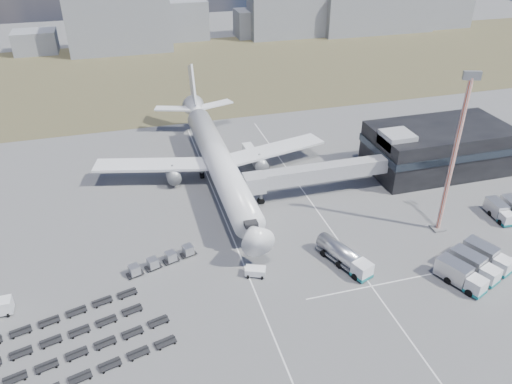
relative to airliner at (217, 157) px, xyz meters
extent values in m
plane|color=#565659|center=(0.00, -32.38, -5.29)|extent=(420.00, 420.00, 0.00)
cube|color=#4A462C|center=(0.00, 77.62, -5.29)|extent=(420.00, 90.00, 0.01)
cube|color=silver|center=(-2.00, -27.38, -5.29)|extent=(0.25, 110.00, 0.01)
cube|color=silver|center=(16.00, -27.38, -5.29)|extent=(0.25, 110.00, 0.01)
cube|color=silver|center=(25.00, -40.38, -5.29)|extent=(40.00, 0.25, 0.01)
cube|color=black|center=(48.00, -8.38, -0.29)|extent=(30.00, 16.00, 10.00)
cube|color=#262D38|center=(48.00, -8.38, 0.91)|extent=(30.40, 16.40, 1.60)
cube|color=#939399|center=(36.00, -10.38, 4.21)|extent=(6.00, 6.00, 3.00)
cube|color=#939399|center=(18.10, -11.88, -0.19)|extent=(29.80, 3.00, 3.00)
cube|color=#939399|center=(4.70, -12.38, -0.19)|extent=(4.00, 3.60, 3.40)
cylinder|color=slate|center=(6.20, -11.88, -2.74)|extent=(0.70, 0.70, 5.10)
cylinder|color=black|center=(6.20, -11.88, -4.84)|extent=(1.40, 0.90, 1.40)
cylinder|color=white|center=(0.00, -2.38, 0.01)|extent=(5.60, 48.00, 5.60)
cone|color=white|center=(0.00, -28.88, 0.01)|extent=(5.60, 5.00, 5.60)
cone|color=white|center=(0.00, 25.62, 0.81)|extent=(5.60, 8.00, 5.60)
cube|color=black|center=(0.00, -26.88, 0.81)|extent=(2.20, 2.00, 0.80)
cube|color=white|center=(-13.00, 2.62, -1.19)|extent=(25.59, 11.38, 0.50)
cube|color=white|center=(13.00, 2.62, -1.19)|extent=(25.59, 11.38, 0.50)
cylinder|color=slate|center=(-9.50, 0.62, -2.89)|extent=(3.00, 5.00, 3.00)
cylinder|color=slate|center=(9.50, 0.62, -2.89)|extent=(3.00, 5.00, 3.00)
cube|color=white|center=(-5.50, 27.62, 1.21)|extent=(9.49, 5.63, 0.35)
cube|color=white|center=(5.50, 27.62, 1.21)|extent=(9.49, 5.63, 0.35)
cube|color=white|center=(0.00, 28.62, 6.51)|extent=(0.50, 9.06, 11.45)
cylinder|color=slate|center=(0.00, -23.38, -4.04)|extent=(0.50, 0.50, 2.50)
cylinder|color=slate|center=(-3.20, 1.62, -4.04)|extent=(0.60, 0.60, 2.50)
cylinder|color=slate|center=(3.20, 1.62, -4.04)|extent=(0.60, 0.60, 2.50)
cylinder|color=black|center=(0.00, -23.38, -4.79)|extent=(0.50, 1.20, 1.20)
cube|color=gray|center=(-46.63, 118.76, -1.07)|extent=(16.02, 12.00, 8.45)
cube|color=gray|center=(-14.48, 110.56, 6.32)|extent=(38.63, 12.00, 23.22)
cube|color=gray|center=(12.05, 124.54, 2.58)|extent=(20.09, 12.00, 15.74)
cube|color=gray|center=(42.15, 121.25, 0.30)|extent=(15.91, 12.00, 11.18)
cube|color=gray|center=(63.70, 116.36, 6.91)|extent=(49.24, 12.00, 24.41)
cube|color=gray|center=(96.56, 112.79, 2.80)|extent=(50.71, 12.00, 16.19)
cube|color=gray|center=(129.54, 115.19, 3.14)|extent=(27.90, 12.00, 16.86)
cube|color=white|center=(15.38, -38.01, -3.70)|extent=(3.38, 3.38, 2.53)
cube|color=#136B6F|center=(15.38, -38.01, -4.69)|extent=(3.52, 3.52, 0.55)
cylinder|color=#B9B9BE|center=(13.54, -32.95, -3.20)|extent=(5.39, 8.69, 2.75)
cube|color=slate|center=(13.54, -32.95, -4.47)|extent=(5.29, 8.65, 0.38)
cylinder|color=black|center=(14.10, -34.50, -4.74)|extent=(3.10, 2.11, 1.21)
cube|color=white|center=(-0.87, -32.85, -4.56)|extent=(3.70, 2.93, 1.47)
cube|color=white|center=(9.31, 8.08, -3.82)|extent=(2.37, 5.59, 2.58)
cube|color=#136B6F|center=(9.31, 8.08, -4.88)|extent=(2.46, 5.68, 0.41)
cube|color=white|center=(30.54, -46.19, -3.80)|extent=(3.40, 3.34, 2.52)
cube|color=#136B6F|center=(30.54, -46.19, -4.78)|extent=(3.55, 3.49, 0.52)
cube|color=#B9B9BE|center=(29.01, -42.48, -3.34)|extent=(4.56, 5.92, 2.98)
cube|color=white|center=(34.14, -44.70, -3.80)|extent=(3.40, 3.34, 2.52)
cube|color=#136B6F|center=(34.14, -44.70, -4.78)|extent=(3.55, 3.49, 0.52)
cube|color=#B9B9BE|center=(32.61, -40.99, -3.34)|extent=(4.56, 5.92, 2.98)
cube|color=white|center=(37.74, -43.21, -3.80)|extent=(3.40, 3.34, 2.52)
cube|color=#136B6F|center=(37.74, -43.21, -4.78)|extent=(3.55, 3.49, 0.52)
cube|color=#B9B9BE|center=(36.21, -39.50, -3.34)|extent=(4.56, 5.92, 2.98)
cube|color=white|center=(48.06, -31.69, -4.01)|extent=(2.42, 2.33, 2.17)
cube|color=#136B6F|center=(48.06, -31.69, -4.85)|extent=(2.53, 2.43, 0.44)
cube|color=#B9B9BE|center=(48.30, -28.25, -3.61)|extent=(2.69, 4.70, 2.57)
cube|color=#B9B9BE|center=(51.65, -28.48, -3.61)|extent=(2.69, 4.70, 2.57)
cube|color=black|center=(-19.62, -27.51, -4.99)|extent=(2.96, 2.31, 0.18)
cube|color=#B9B9BE|center=(-19.62, -27.51, -4.14)|extent=(2.01, 2.01, 1.50)
cube|color=black|center=(-16.57, -26.55, -4.99)|extent=(2.96, 2.31, 0.18)
cube|color=#B9B9BE|center=(-16.57, -26.55, -4.14)|extent=(2.01, 2.01, 1.50)
cube|color=black|center=(-13.52, -25.59, -4.99)|extent=(2.96, 2.31, 0.18)
cube|color=#B9B9BE|center=(-13.52, -25.59, -4.14)|extent=(2.01, 2.01, 1.50)
cube|color=black|center=(-10.47, -24.63, -4.99)|extent=(2.96, 2.31, 0.18)
cube|color=#B9B9BE|center=(-10.47, -24.63, -4.14)|extent=(2.01, 2.01, 1.50)
cube|color=black|center=(-27.81, -46.12, -4.94)|extent=(26.42, 8.41, 0.69)
cube|color=black|center=(-28.86, -42.22, -4.94)|extent=(26.42, 8.41, 0.69)
cube|color=black|center=(-29.91, -38.31, -4.94)|extent=(22.70, 7.41, 0.69)
cube|color=black|center=(-30.97, -34.40, -4.94)|extent=(22.70, 7.41, 0.69)
cylinder|color=#CF4121|center=(35.02, -29.45, 9.01)|extent=(0.80, 0.80, 28.61)
cube|color=slate|center=(35.02, -29.45, 23.66)|extent=(2.82, 1.54, 1.37)
cube|color=#565659|center=(35.02, -29.45, -5.12)|extent=(2.29, 2.29, 0.34)
camera|label=1|loc=(-17.87, -92.97, 47.60)|focal=35.00mm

